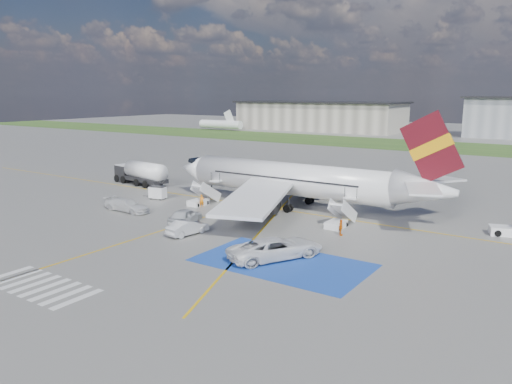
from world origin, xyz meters
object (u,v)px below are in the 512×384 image
Objects in this scene: van_white_a at (276,245)px; van_white_b at (127,203)px; airliner at (300,180)px; car_silver_b at (187,227)px; car_silver_a at (185,216)px; gpu_cart at (158,193)px; fuel_tanker at (141,175)px.

van_white_b is at bearing 16.92° from van_white_a.
van_white_b is at bearing -141.35° from airliner.
car_silver_b is at bearing 22.03° from van_white_a.
airliner is at bearing -129.93° from car_silver_a.
van_white_b reaches higher than gpu_cart.
airliner reaches higher than car_silver_a.
van_white_a is at bearing -17.92° from fuel_tanker.
airliner is 14.89m from car_silver_a.
gpu_cart is 7.09m from van_white_b.
car_silver_b is 12.97m from van_white_b.
fuel_tanker is at bearing 136.25° from gpu_cart.
car_silver_b is 10.95m from van_white_a.
fuel_tanker is (-27.30, 0.22, -1.92)m from airliner.
fuel_tanker is 2.15× the size of van_white_b.
airliner is 3.48× the size of fuel_tanker.
airliner is 19.03m from van_white_a.
airliner is 20.48m from van_white_b.
gpu_cart is 0.52× the size of car_silver_b.
van_white_a reaches higher than car_silver_a.
car_silver_a is (-6.27, -13.27, -2.54)m from airliner.
van_white_b is (1.86, -6.84, 0.19)m from gpu_cart.
car_silver_a is 1.14× the size of car_silver_b.
fuel_tanker is 17.26m from van_white_b.
gpu_cart is at bearing 3.69° from van_white_a.
fuel_tanker reaches higher than van_white_b.
fuel_tanker is at bearing -26.19° from car_silver_b.
airliner is at bearing -93.57° from car_silver_b.
car_silver_a is at bearing -115.31° from airliner.
gpu_cart is (-17.74, -5.86, -2.61)m from airliner.
airliner is 5.85× the size of van_white_a.
van_white_b is (-9.61, 0.56, 0.11)m from car_silver_a.
fuel_tanker is at bearing 1.38° from van_white_a.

